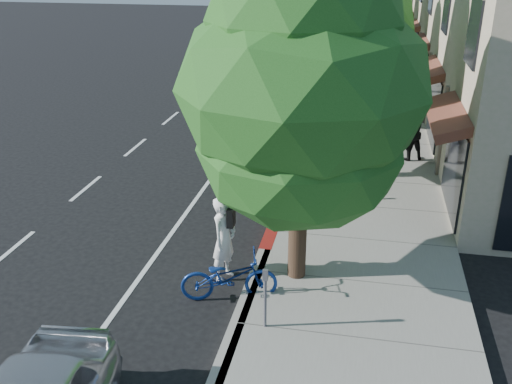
% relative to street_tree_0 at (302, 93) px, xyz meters
% --- Properties ---
extents(ground, '(120.00, 120.00, 0.00)m').
position_rel_street_tree_0_xyz_m(ground, '(-0.90, 2.00, -4.28)').
color(ground, black).
rests_on(ground, ground).
extents(sidewalk, '(4.60, 56.00, 0.15)m').
position_rel_street_tree_0_xyz_m(sidewalk, '(1.40, 10.00, -4.21)').
color(sidewalk, gray).
rests_on(sidewalk, ground).
extents(curb, '(0.30, 56.00, 0.15)m').
position_rel_street_tree_0_xyz_m(curb, '(-0.90, 10.00, -4.21)').
color(curb, '#9E998E').
rests_on(curb, ground).
extents(curb_red_segment, '(0.32, 4.00, 0.15)m').
position_rel_street_tree_0_xyz_m(curb_red_segment, '(-0.90, 3.00, -4.21)').
color(curb_red_segment, maroon).
rests_on(curb_red_segment, ground).
extents(street_tree_0, '(5.03, 5.03, 7.17)m').
position_rel_street_tree_0_xyz_m(street_tree_0, '(0.00, 0.00, 0.00)').
color(street_tree_0, black).
rests_on(street_tree_0, ground).
extents(street_tree_1, '(4.99, 4.99, 7.72)m').
position_rel_street_tree_0_xyz_m(street_tree_1, '(0.00, 6.00, 0.43)').
color(street_tree_1, black).
rests_on(street_tree_1, ground).
extents(street_tree_2, '(4.12, 4.12, 6.65)m').
position_rel_street_tree_0_xyz_m(street_tree_2, '(0.00, 12.00, -0.19)').
color(street_tree_2, black).
rests_on(street_tree_2, ground).
extents(cyclist, '(0.66, 0.82, 1.96)m').
position_rel_street_tree_0_xyz_m(cyclist, '(-1.60, -0.19, -3.30)').
color(cyclist, white).
rests_on(cyclist, ground).
extents(bicycle, '(2.15, 1.23, 1.07)m').
position_rel_street_tree_0_xyz_m(bicycle, '(-1.30, -1.00, -3.75)').
color(bicycle, navy).
rests_on(bicycle, ground).
extents(silver_suv, '(2.79, 5.40, 1.46)m').
position_rel_street_tree_0_xyz_m(silver_suv, '(-1.56, 9.93, -3.55)').
color(silver_suv, silver).
rests_on(silver_suv, ground).
extents(dark_sedan, '(1.50, 4.15, 1.36)m').
position_rel_street_tree_0_xyz_m(dark_sedan, '(-3.10, 12.01, -3.60)').
color(dark_sedan, black).
rests_on(dark_sedan, ground).
extents(white_pickup, '(2.37, 5.20, 1.48)m').
position_rel_street_tree_0_xyz_m(white_pickup, '(-2.49, 23.00, -3.54)').
color(white_pickup, silver).
rests_on(white_pickup, ground).
extents(dark_suv_far, '(2.53, 5.17, 1.70)m').
position_rel_street_tree_0_xyz_m(dark_suv_far, '(-3.10, 28.17, -3.43)').
color(dark_suv_far, black).
rests_on(dark_suv_far, ground).
extents(pedestrian, '(1.15, 1.04, 1.93)m').
position_rel_street_tree_0_xyz_m(pedestrian, '(2.81, 8.24, -3.17)').
color(pedestrian, black).
rests_on(pedestrian, sidewalk).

